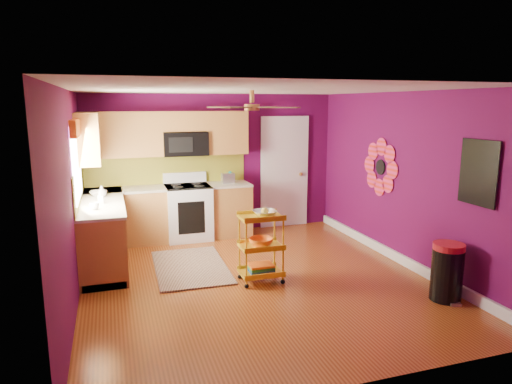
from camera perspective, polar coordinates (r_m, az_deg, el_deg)
name	(u,v)px	position (r m, az deg, el deg)	size (l,w,h in m)	color
ground	(257,279)	(6.27, 0.08, -10.82)	(5.00, 5.00, 0.00)	brown
room_envelope	(259,159)	(5.87, 0.33, 4.19)	(4.54, 5.04, 2.52)	#530941
lower_cabinets	(143,223)	(7.60, -13.95, -3.76)	(2.81, 2.31, 0.94)	#996129
electric_range	(188,211)	(8.02, -8.47, -2.42)	(0.76, 0.66, 1.13)	white
upper_cabinetry	(144,136)	(7.74, -13.84, 6.77)	(2.80, 2.30, 1.26)	#996129
left_window	(76,148)	(6.62, -21.56, 5.11)	(0.08, 1.35, 1.08)	white
panel_door	(284,173)	(8.69, 3.56, 2.36)	(0.95, 0.11, 2.15)	white
right_wall_art	(419,169)	(6.63, 19.72, 2.68)	(0.04, 2.74, 1.04)	black
ceiling_fan	(252,107)	(6.01, -0.51, 10.64)	(1.01, 1.01, 0.26)	#BF8C3F
shag_rug	(191,267)	(6.73, -8.18, -9.24)	(1.00, 1.63, 0.02)	black
rolling_cart	(262,244)	(6.02, 0.71, -6.53)	(0.56, 0.41, 1.00)	gold
trash_can	(447,272)	(5.98, 22.76, -9.20)	(0.46, 0.46, 0.70)	black
teal_kettle	(230,178)	(8.13, -3.26, 1.75)	(0.18, 0.18, 0.21)	teal
toaster	(228,178)	(8.07, -3.52, 1.72)	(0.22, 0.15, 0.18)	beige
soap_bottle_a	(100,197)	(6.80, -18.87, -0.65)	(0.08, 0.08, 0.17)	#EA3F72
soap_bottle_b	(102,191)	(7.27, -18.72, 0.09)	(0.13, 0.13, 0.17)	white
counter_dish	(98,193)	(7.42, -19.10, -0.14)	(0.27, 0.27, 0.07)	white
counter_cup	(94,206)	(6.43, -19.57, -1.68)	(0.12, 0.12, 0.10)	white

